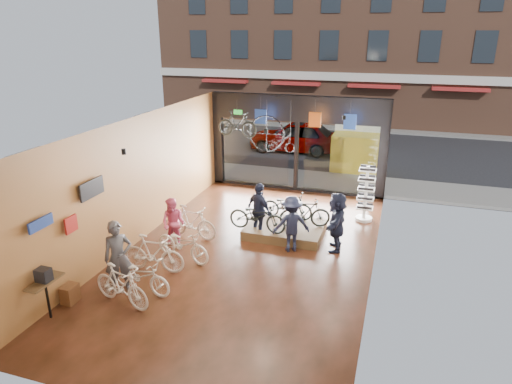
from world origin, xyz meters
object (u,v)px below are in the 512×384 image
at_px(floor_bike_2, 141,275).
at_px(display_bike_right, 287,206).
at_px(customer_2, 259,210).
at_px(customer_5, 337,222).
at_px(floor_bike_1, 121,285).
at_px(customer_1, 173,223).
at_px(box_truck, 360,136).
at_px(sunglasses_rack, 366,194).
at_px(floor_bike_3, 153,253).
at_px(display_bike_mid, 305,213).
at_px(penny_farthing, 274,136).
at_px(customer_3, 291,224).
at_px(customer_0, 118,257).
at_px(display_bike_left, 257,216).
at_px(street_car, 296,136).
at_px(floor_bike_4, 183,244).
at_px(floor_bike_5, 191,222).
at_px(display_platform, 285,230).

xyz_separation_m(floor_bike_2, display_bike_right, (2.46, 4.95, 0.28)).
bearing_deg(customer_2, customer_5, -150.52).
xyz_separation_m(floor_bike_1, floor_bike_2, (0.13, 0.63, -0.05)).
bearing_deg(customer_5, customer_1, -78.58).
bearing_deg(box_truck, sunglasses_rack, -82.85).
bearing_deg(floor_bike_3, display_bike_mid, -48.68).
xyz_separation_m(floor_bike_2, floor_bike_3, (-0.22, 1.01, 0.07)).
distance_m(customer_2, customer_5, 2.41).
xyz_separation_m(display_bike_right, penny_farthing, (-1.12, 2.31, 1.76)).
distance_m(customer_1, customer_3, 3.47).
bearing_deg(floor_bike_2, customer_2, -16.33).
height_order(floor_bike_2, customer_0, customer_0).
xyz_separation_m(floor_bike_1, display_bike_left, (1.97, 4.35, 0.28)).
relative_size(street_car, floor_bike_3, 2.78).
relative_size(floor_bike_2, floor_bike_4, 0.95).
relative_size(floor_bike_5, sunglasses_rack, 0.91).
height_order(floor_bike_4, customer_3, customer_3).
bearing_deg(street_car, floor_bike_5, -3.27).
bearing_deg(display_bike_left, customer_3, -104.31).
height_order(box_truck, floor_bike_3, box_truck).
relative_size(display_bike_left, display_bike_right, 1.10).
bearing_deg(customer_5, display_bike_mid, -125.69).
distance_m(box_truck, floor_bike_2, 14.24).
height_order(floor_bike_4, display_platform, floor_bike_4).
bearing_deg(floor_bike_5, floor_bike_2, -169.97).
relative_size(display_platform, customer_0, 1.28).
xyz_separation_m(floor_bike_4, customer_2, (1.59, 2.12, 0.40)).
distance_m(box_truck, floor_bike_3, 13.34).
height_order(street_car, customer_0, customer_0).
bearing_deg(display_bike_mid, customer_2, 91.95).
relative_size(customer_1, customer_5, 0.87).
bearing_deg(floor_bike_2, floor_bike_5, 11.36).
bearing_deg(display_bike_right, customer_3, -161.10).
distance_m(street_car, floor_bike_5, 11.46).
bearing_deg(sunglasses_rack, customer_0, -127.79).
bearing_deg(floor_bike_3, display_platform, -43.67).
bearing_deg(customer_0, floor_bike_1, -94.88).
relative_size(customer_2, penny_farthing, 1.04).
height_order(street_car, display_bike_mid, street_car).
relative_size(floor_bike_2, customer_1, 1.12).
xyz_separation_m(display_bike_left, customer_0, (-2.33, -3.85, 0.15)).
bearing_deg(penny_farthing, street_car, 96.55).
xyz_separation_m(customer_0, customer_2, (2.32, 4.08, -0.05)).
xyz_separation_m(sunglasses_rack, penny_farthing, (-3.50, 0.97, 1.54)).
bearing_deg(floor_bike_3, customer_5, -61.99).
bearing_deg(customer_5, floor_bike_3, -62.93).
relative_size(floor_bike_3, sunglasses_rack, 0.91).
xyz_separation_m(floor_bike_1, floor_bike_4, (0.37, 2.47, -0.03)).
height_order(display_bike_left, penny_farthing, penny_farthing).
bearing_deg(display_bike_left, display_bike_right, -22.73).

